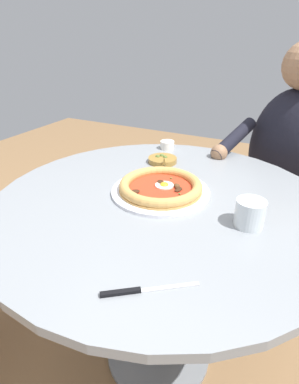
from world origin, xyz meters
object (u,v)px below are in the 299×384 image
Objects in this scene: pizza_on_plate at (161,187)px; water_glass at (250,215)px; cafe_chair_diner at (295,185)px; ramekin_capers at (167,145)px; olive_pan at (162,160)px; diner_person at (279,193)px; steak_knife at (135,291)px; dining_table at (160,238)px.

water_glass reaches higher than pizza_on_plate.
cafe_chair_diner reaches higher than water_glass.
water_glass reaches higher than ramekin_capers.
olive_pan is at bearing 107.35° from ramekin_capers.
cafe_chair_diner is at bearing -147.77° from ramekin_capers.
diner_person is (-0.04, -0.69, -0.24)m from water_glass.
water_glass reaches higher than steak_knife.
olive_pan is at bearing -37.83° from water_glass.
olive_pan is (0.10, -0.24, -0.01)m from pizza_on_plate.
cafe_chair_diner is (-0.50, -0.51, -0.22)m from olive_pan.
steak_knife is 1.33× the size of olive_pan.
cafe_chair_diner is (-0.10, -0.81, -0.24)m from water_glass.
dining_table is at bearing -6.44° from water_glass.
diner_person is at bearing -139.29° from olive_pan.
diner_person reaches higher than ramekin_capers.
water_glass is (-0.27, 0.03, 0.19)m from dining_table.
water_glass is 0.47× the size of steak_knife.
diner_person reaches higher than cafe_chair_diner.
olive_pan reaches higher than steak_knife.
olive_pan is (0.40, -0.31, -0.02)m from water_glass.
diner_person is 0.14m from cafe_chair_diner.
water_glass is at bearing 142.17° from olive_pan.
dining_table is 6.25× the size of steak_knife.
diner_person is at bearing -100.62° from steak_knife.
dining_table is 0.33m from water_glass.
diner_person reaches higher than steak_knife.
diner_person is at bearing 63.60° from cafe_chair_diner.
diner_person reaches higher than olive_pan.
dining_table is 0.89× the size of diner_person.
water_glass is at bearing 86.68° from diner_person.
cafe_chair_diner is at bearing -102.50° from steak_knife.
ramekin_capers is 0.58m from diner_person.
olive_pan reaches higher than ramekin_capers.
steak_knife is at bearing 108.45° from pizza_on_plate.
steak_knife is at bearing 110.28° from olive_pan.
pizza_on_plate is 0.43m from ramekin_capers.
olive_pan reaches higher than pizza_on_plate.
diner_person reaches higher than dining_table.
steak_knife is 0.70m from olive_pan.
pizza_on_plate is at bearing 111.01° from ramekin_capers.
ramekin_capers is at bearing -68.99° from pizza_on_plate.
pizza_on_plate is 0.30m from water_glass.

